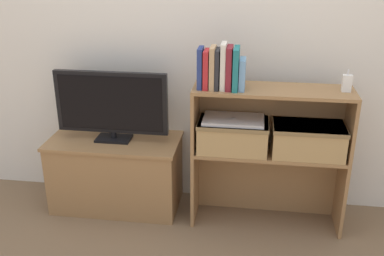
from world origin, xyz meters
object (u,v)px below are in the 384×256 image
(book_maroon, at_px, (229,68))
(book_skyblue, at_px, (242,74))
(storage_basket_left, at_px, (233,134))
(laptop, at_px, (233,120))
(baby_monitor, at_px, (347,83))
(storage_basket_right, at_px, (308,138))
(book_tan, at_px, (213,68))
(book_teal, at_px, (236,69))
(tv_stand, at_px, (116,173))
(book_ivory, at_px, (223,66))
(book_navy, at_px, (200,68))
(book_crimson, at_px, (206,69))
(book_charcoal, at_px, (218,69))
(tv, at_px, (111,104))

(book_maroon, height_order, book_skyblue, book_maroon)
(storage_basket_left, height_order, laptop, laptop)
(baby_monitor, bearing_deg, storage_basket_left, -178.61)
(book_skyblue, bearing_deg, storage_basket_right, 3.32)
(book_tan, bearing_deg, book_maroon, 0.00)
(storage_basket_left, distance_m, storage_basket_right, 0.44)
(book_skyblue, height_order, storage_basket_right, book_skyblue)
(book_tan, height_order, book_teal, book_tan)
(tv_stand, xyz_separation_m, laptop, (0.76, -0.07, 0.45))
(book_ivory, bearing_deg, book_navy, 180.00)
(book_skyblue, relative_size, storage_basket_left, 0.42)
(book_crimson, xyz_separation_m, book_charcoal, (0.06, -0.00, 0.00))
(book_navy, relative_size, storage_basket_right, 0.56)
(book_charcoal, height_order, baby_monitor, book_charcoal)
(laptop, bearing_deg, tv_stand, 174.60)
(book_teal, bearing_deg, storage_basket_left, 101.39)
(book_navy, bearing_deg, baby_monitor, 2.68)
(baby_monitor, bearing_deg, book_teal, -176.44)
(tv_stand, relative_size, tv, 1.18)
(book_navy, bearing_deg, laptop, 6.73)
(book_charcoal, xyz_separation_m, book_skyblue, (0.14, 0.00, -0.02))
(tv, xyz_separation_m, book_navy, (0.57, -0.09, 0.28))
(storage_basket_left, bearing_deg, book_maroon, -145.31)
(book_charcoal, distance_m, laptop, 0.32)
(tv_stand, distance_m, storage_basket_right, 1.26)
(book_navy, bearing_deg, tv, 170.64)
(book_navy, distance_m, baby_monitor, 0.82)
(book_tan, xyz_separation_m, book_skyblue, (0.17, 0.00, -0.03))
(storage_basket_left, bearing_deg, tv_stand, 174.60)
(storage_basket_left, bearing_deg, laptop, -90.00)
(book_ivory, bearing_deg, book_skyblue, 0.00)
(storage_basket_right, xyz_separation_m, laptop, (-0.44, -0.00, 0.09))
(book_crimson, distance_m, book_tan, 0.04)
(laptop, bearing_deg, book_crimson, -171.86)
(book_tan, bearing_deg, storage_basket_left, 10.34)
(book_maroon, bearing_deg, book_ivory, 180.00)
(baby_monitor, height_order, storage_basket_left, baby_monitor)
(book_charcoal, xyz_separation_m, book_maroon, (0.06, 0.00, 0.01))
(laptop, bearing_deg, storage_basket_right, 0.00)
(book_skyblue, bearing_deg, tv, 173.35)
(book_charcoal, height_order, book_skyblue, book_charcoal)
(tv_stand, relative_size, book_crimson, 3.86)
(book_crimson, relative_size, book_skyblue, 1.24)
(tv_stand, distance_m, book_crimson, 0.97)
(book_ivory, height_order, storage_basket_right, book_ivory)
(storage_basket_left, bearing_deg, storage_basket_right, 0.00)
(tv, xyz_separation_m, book_charcoal, (0.67, -0.09, 0.27))
(book_teal, relative_size, storage_basket_right, 0.57)
(book_crimson, relative_size, book_tan, 0.92)
(storage_basket_right, bearing_deg, laptop, -180.00)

